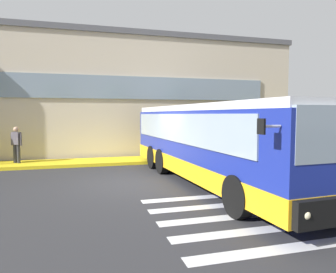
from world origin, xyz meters
The scene contains 6 objects.
ground_plane centered at (0.00, 0.00, -0.01)m, with size 80.00×90.00×0.02m, color #2B2B2D.
bay_paint_stripes centered at (2.00, -4.20, 0.00)m, with size 4.40×3.96×0.01m.
terminal_building centered at (-0.69, 11.62, 3.44)m, with size 23.10×13.80×6.90m.
boarding_curb centered at (0.00, 4.80, 0.07)m, with size 25.30×2.00×0.15m, color yellow.
bus_main_foreground centered at (2.67, -0.70, 1.33)m, with size 3.18×11.00×2.70m.
passenger_by_doorway centered at (-4.61, 4.93, 1.08)m, with size 0.51×0.39×1.68m.
Camera 1 is at (-1.77, -10.58, 2.38)m, focal length 33.18 mm.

